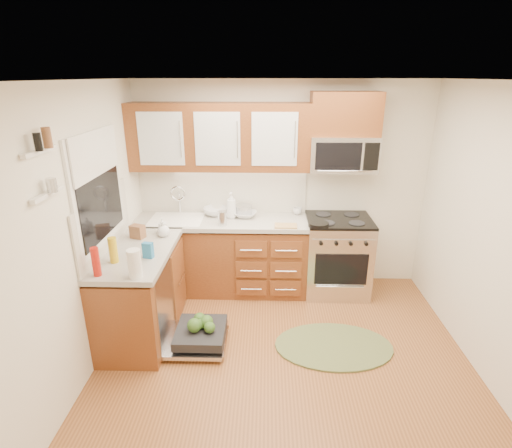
{
  "coord_description": "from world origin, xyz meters",
  "views": [
    {
      "loc": [
        -0.18,
        -3.01,
        2.53
      ],
      "look_at": [
        -0.29,
        0.85,
        1.09
      ],
      "focal_mm": 28.0,
      "sensor_mm": 36.0,
      "label": 1
    }
  ],
  "objects_px": {
    "range": "(337,255)",
    "bowl_b": "(216,211)",
    "skillet": "(318,224)",
    "bowl_a": "(245,214)",
    "sink": "(177,229)",
    "rug": "(334,346)",
    "upper_cabinets": "(219,137)",
    "dishwasher": "(197,336)",
    "cup": "(297,211)",
    "cutting_board": "(286,226)",
    "microwave": "(343,153)",
    "paper_towel_roll": "(135,264)",
    "stock_pot": "(243,211)"
  },
  "relations": [
    {
      "from": "skillet",
      "to": "dishwasher",
      "type": "bearing_deg",
      "value": -145.07
    },
    {
      "from": "dishwasher",
      "to": "bowl_a",
      "type": "height_order",
      "value": "bowl_a"
    },
    {
      "from": "dishwasher",
      "to": "stock_pot",
      "type": "xyz_separation_m",
      "value": [
        0.4,
        1.28,
        0.89
      ]
    },
    {
      "from": "upper_cabinets",
      "to": "stock_pot",
      "type": "bearing_deg",
      "value": 1.97
    },
    {
      "from": "range",
      "to": "cutting_board",
      "type": "height_order",
      "value": "range"
    },
    {
      "from": "skillet",
      "to": "paper_towel_roll",
      "type": "relative_size",
      "value": 0.92
    },
    {
      "from": "stock_pot",
      "to": "cutting_board",
      "type": "distance_m",
      "value": 0.62
    },
    {
      "from": "skillet",
      "to": "cutting_board",
      "type": "relative_size",
      "value": 0.91
    },
    {
      "from": "microwave",
      "to": "dishwasher",
      "type": "distance_m",
      "value": 2.55
    },
    {
      "from": "microwave",
      "to": "range",
      "type": "bearing_deg",
      "value": -90.0
    },
    {
      "from": "microwave",
      "to": "sink",
      "type": "relative_size",
      "value": 1.23
    },
    {
      "from": "sink",
      "to": "cutting_board",
      "type": "bearing_deg",
      "value": -8.81
    },
    {
      "from": "bowl_a",
      "to": "skillet",
      "type": "bearing_deg",
      "value": -22.97
    },
    {
      "from": "bowl_a",
      "to": "bowl_b",
      "type": "distance_m",
      "value": 0.37
    },
    {
      "from": "upper_cabinets",
      "to": "dishwasher",
      "type": "xyz_separation_m",
      "value": [
        -0.13,
        -1.27,
        -1.77
      ]
    },
    {
      "from": "range",
      "to": "rug",
      "type": "bearing_deg",
      "value": -99.05
    },
    {
      "from": "microwave",
      "to": "cutting_board",
      "type": "relative_size",
      "value": 3.01
    },
    {
      "from": "skillet",
      "to": "bowl_a",
      "type": "bearing_deg",
      "value": 157.03
    },
    {
      "from": "stock_pot",
      "to": "paper_towel_roll",
      "type": "distance_m",
      "value": 1.8
    },
    {
      "from": "upper_cabinets",
      "to": "dishwasher",
      "type": "distance_m",
      "value": 2.19
    },
    {
      "from": "sink",
      "to": "rug",
      "type": "distance_m",
      "value": 2.22
    },
    {
      "from": "skillet",
      "to": "cup",
      "type": "xyz_separation_m",
      "value": [
        -0.2,
        0.47,
        -0.0
      ]
    },
    {
      "from": "range",
      "to": "paper_towel_roll",
      "type": "distance_m",
      "value": 2.51
    },
    {
      "from": "paper_towel_roll",
      "to": "cutting_board",
      "type": "bearing_deg",
      "value": 43.13
    },
    {
      "from": "microwave",
      "to": "stock_pot",
      "type": "relative_size",
      "value": 3.49
    },
    {
      "from": "range",
      "to": "rug",
      "type": "relative_size",
      "value": 0.81
    },
    {
      "from": "dishwasher",
      "to": "cutting_board",
      "type": "height_order",
      "value": "cutting_board"
    },
    {
      "from": "paper_towel_roll",
      "to": "cup",
      "type": "height_order",
      "value": "paper_towel_roll"
    },
    {
      "from": "sink",
      "to": "cup",
      "type": "height_order",
      "value": "cup"
    },
    {
      "from": "range",
      "to": "stock_pot",
      "type": "distance_m",
      "value": 1.26
    },
    {
      "from": "dishwasher",
      "to": "skillet",
      "type": "relative_size",
      "value": 3.04
    },
    {
      "from": "bowl_a",
      "to": "microwave",
      "type": "bearing_deg",
      "value": 0.81
    },
    {
      "from": "skillet",
      "to": "paper_towel_roll",
      "type": "bearing_deg",
      "value": -144.52
    },
    {
      "from": "microwave",
      "to": "cup",
      "type": "relative_size",
      "value": 7.0
    },
    {
      "from": "microwave",
      "to": "dishwasher",
      "type": "height_order",
      "value": "microwave"
    },
    {
      "from": "sink",
      "to": "bowl_a",
      "type": "height_order",
      "value": "bowl_a"
    },
    {
      "from": "cup",
      "to": "rug",
      "type": "bearing_deg",
      "value": -77.51
    },
    {
      "from": "stock_pot",
      "to": "bowl_b",
      "type": "height_order",
      "value": "stock_pot"
    },
    {
      "from": "rug",
      "to": "skillet",
      "type": "relative_size",
      "value": 5.06
    },
    {
      "from": "cup",
      "to": "skillet",
      "type": "bearing_deg",
      "value": -66.95
    },
    {
      "from": "stock_pot",
      "to": "bowl_b",
      "type": "distance_m",
      "value": 0.34
    },
    {
      "from": "bowl_b",
      "to": "cup",
      "type": "relative_size",
      "value": 2.72
    },
    {
      "from": "cutting_board",
      "to": "cup",
      "type": "xyz_separation_m",
      "value": [
        0.16,
        0.43,
        0.03
      ]
    },
    {
      "from": "rug",
      "to": "sink",
      "type": "bearing_deg",
      "value": 147.33
    },
    {
      "from": "rug",
      "to": "cutting_board",
      "type": "height_order",
      "value": "cutting_board"
    },
    {
      "from": "microwave",
      "to": "bowl_a",
      "type": "relative_size",
      "value": 2.87
    },
    {
      "from": "rug",
      "to": "cutting_board",
      "type": "bearing_deg",
      "value": 116.48
    },
    {
      "from": "range",
      "to": "stock_pot",
      "type": "xyz_separation_m",
      "value": [
        -1.14,
        0.15,
        0.52
      ]
    },
    {
      "from": "dishwasher",
      "to": "sink",
      "type": "bearing_deg",
      "value": 109.2
    },
    {
      "from": "range",
      "to": "bowl_b",
      "type": "distance_m",
      "value": 1.57
    }
  ]
}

